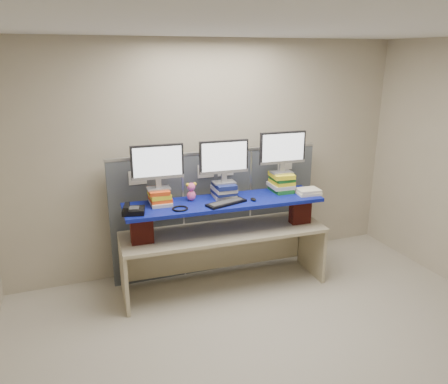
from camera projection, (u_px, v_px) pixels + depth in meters
name	position (u px, v px, depth m)	size (l,w,h in m)	color
room	(290.00, 208.00, 3.58)	(5.00, 4.00, 2.80)	#BAB099
cubicle_partition	(217.00, 211.00, 5.36)	(2.60, 0.06, 1.53)	#474D53
desk	(224.00, 242.00, 4.98)	(2.35, 0.78, 0.71)	#BCB090
brick_pier_left	(142.00, 229.00, 4.57)	(0.23, 0.13, 0.32)	maroon
brick_pier_right	(300.00, 210.00, 5.12)	(0.23, 0.13, 0.32)	maroon
blue_board	(224.00, 202.00, 4.84)	(2.20, 0.55, 0.04)	#09086F
book_stack_left	(160.00, 196.00, 4.71)	(0.25, 0.32, 0.17)	beige
book_stack_center	(224.00, 190.00, 4.92)	(0.26, 0.30, 0.17)	beige
book_stack_right	(281.00, 182.00, 5.13)	(0.26, 0.31, 0.22)	#1E7426
monitor_left	(157.00, 164.00, 4.60)	(0.56, 0.17, 0.49)	#A6A5AA
monitor_center	(224.00, 159.00, 4.82)	(0.56, 0.17, 0.49)	#A6A5AA
monitor_right	(283.00, 150.00, 5.01)	(0.56, 0.17, 0.49)	#A6A5AA
keyboard	(226.00, 203.00, 4.72)	(0.48, 0.28, 0.03)	black
mouse	(253.00, 199.00, 4.83)	(0.05, 0.10, 0.03)	black
desk_phone	(133.00, 210.00, 4.43)	(0.26, 0.25, 0.09)	black
headset	(180.00, 209.00, 4.56)	(0.17, 0.17, 0.02)	black
plush_toy	(191.00, 191.00, 4.81)	(0.12, 0.09, 0.21)	pink
binder_stack	(308.00, 192.00, 5.05)	(0.27, 0.22, 0.06)	#F1EACD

